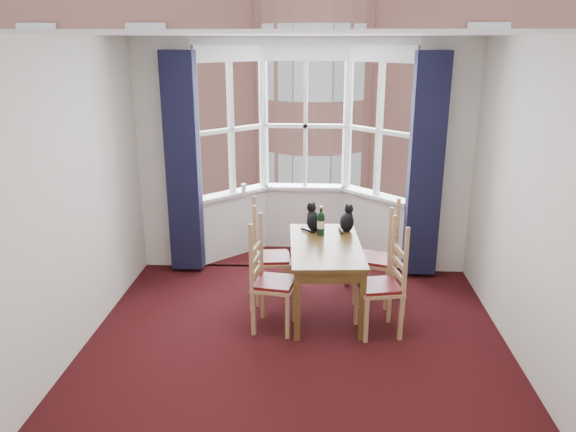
# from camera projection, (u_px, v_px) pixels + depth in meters

# --- Properties ---
(floor) EXTENTS (4.50, 4.50, 0.00)m
(floor) POSITION_uv_depth(u_px,v_px,m) (294.00, 364.00, 5.00)
(floor) COLOR black
(floor) RESTS_ON ground
(ceiling) EXTENTS (4.50, 4.50, 0.00)m
(ceiling) POSITION_uv_depth(u_px,v_px,m) (296.00, 34.00, 4.15)
(ceiling) COLOR white
(ceiling) RESTS_ON floor
(wall_left) EXTENTS (0.00, 4.50, 4.50)m
(wall_left) POSITION_uv_depth(u_px,v_px,m) (56.00, 210.00, 4.68)
(wall_left) COLOR silver
(wall_left) RESTS_ON floor
(wall_right) EXTENTS (0.00, 4.50, 4.50)m
(wall_right) POSITION_uv_depth(u_px,v_px,m) (545.00, 218.00, 4.47)
(wall_right) COLOR silver
(wall_right) RESTS_ON floor
(wall_near) EXTENTS (4.00, 0.00, 4.00)m
(wall_near) POSITION_uv_depth(u_px,v_px,m) (272.00, 368.00, 2.43)
(wall_near) COLOR silver
(wall_near) RESTS_ON floor
(wall_back_pier_left) EXTENTS (0.70, 0.12, 2.80)m
(wall_back_pier_left) POSITION_uv_depth(u_px,v_px,m) (168.00, 157.00, 6.81)
(wall_back_pier_left) COLOR silver
(wall_back_pier_left) RESTS_ON floor
(wall_back_pier_right) EXTENTS (0.70, 0.12, 2.80)m
(wall_back_pier_right) POSITION_uv_depth(u_px,v_px,m) (443.00, 160.00, 6.63)
(wall_back_pier_right) COLOR silver
(wall_back_pier_right) RESTS_ON floor
(bay_window) EXTENTS (2.76, 0.94, 2.80)m
(bay_window) POSITION_uv_depth(u_px,v_px,m) (305.00, 150.00, 7.20)
(bay_window) COLOR white
(bay_window) RESTS_ON floor
(curtain_left) EXTENTS (0.38, 0.22, 2.60)m
(curtain_left) POSITION_uv_depth(u_px,v_px,m) (183.00, 164.00, 6.64)
(curtain_left) COLOR #171733
(curtain_left) RESTS_ON floor
(curtain_right) EXTENTS (0.38, 0.22, 2.60)m
(curtain_right) POSITION_uv_depth(u_px,v_px,m) (426.00, 167.00, 6.48)
(curtain_right) COLOR #171733
(curtain_right) RESTS_ON floor
(dining_table) EXTENTS (0.80, 1.38, 0.75)m
(dining_table) POSITION_uv_depth(u_px,v_px,m) (325.00, 253.00, 5.80)
(dining_table) COLOR brown
(dining_table) RESTS_ON floor
(chair_left_near) EXTENTS (0.46, 0.48, 0.92)m
(chair_left_near) POSITION_uv_depth(u_px,v_px,m) (266.00, 284.00, 5.51)
(chair_left_near) COLOR tan
(chair_left_near) RESTS_ON floor
(chair_left_far) EXTENTS (0.45, 0.47, 0.92)m
(chair_left_far) POSITION_uv_depth(u_px,v_px,m) (263.00, 259.00, 6.11)
(chair_left_far) COLOR tan
(chair_left_far) RESTS_ON floor
(chair_right_near) EXTENTS (0.47, 0.49, 0.92)m
(chair_right_near) POSITION_uv_depth(u_px,v_px,m) (388.00, 287.00, 5.42)
(chair_right_near) COLOR tan
(chair_right_near) RESTS_ON floor
(chair_right_far) EXTENTS (0.51, 0.52, 0.92)m
(chair_right_far) POSITION_uv_depth(u_px,v_px,m) (384.00, 262.00, 6.05)
(chair_right_far) COLOR tan
(chair_right_far) RESTS_ON floor
(cat_left) EXTENTS (0.24, 0.27, 0.32)m
(cat_left) POSITION_uv_depth(u_px,v_px,m) (314.00, 220.00, 6.17)
(cat_left) COLOR black
(cat_left) RESTS_ON dining_table
(cat_right) EXTENTS (0.21, 0.25, 0.30)m
(cat_right) POSITION_uv_depth(u_px,v_px,m) (347.00, 221.00, 6.15)
(cat_right) COLOR black
(cat_right) RESTS_ON dining_table
(wine_bottle) EXTENTS (0.08, 0.08, 0.32)m
(wine_bottle) POSITION_uv_depth(u_px,v_px,m) (321.00, 222.00, 6.01)
(wine_bottle) COLOR black
(wine_bottle) RESTS_ON dining_table
(candle_tall) EXTENTS (0.06, 0.06, 0.11)m
(candle_tall) POSITION_uv_depth(u_px,v_px,m) (244.00, 188.00, 7.24)
(candle_tall) COLOR white
(candle_tall) RESTS_ON bay_window
(street) EXTENTS (80.00, 80.00, 0.00)m
(street) POSITION_uv_depth(u_px,v_px,m) (316.00, 176.00, 37.51)
(street) COLOR #333335
(street) RESTS_ON ground
(tenement_building) EXTENTS (18.40, 7.80, 15.20)m
(tenement_building) POSITION_uv_depth(u_px,v_px,m) (315.00, 77.00, 17.85)
(tenement_building) COLOR #AD6859
(tenement_building) RESTS_ON street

